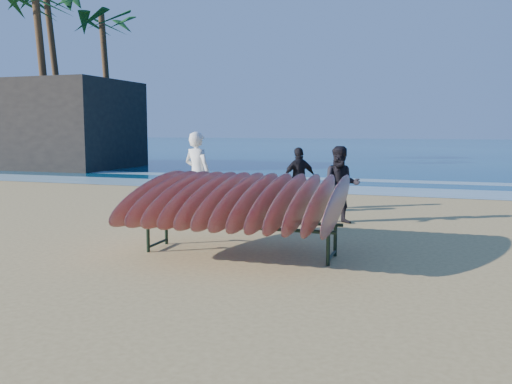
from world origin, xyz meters
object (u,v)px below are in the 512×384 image
Objects in this scene: person_white at (198,174)px; palm_mid at (105,26)px; person_dark_b at (299,178)px; palm_right at (53,3)px; surfboard_rack at (240,200)px; building at (37,125)px; palm_left at (40,4)px; person_dark_a at (341,185)px.

palm_mid is (-13.90, 17.08, 7.09)m from person_white.
palm_right reaches higher than person_dark_b.
person_dark_b is at bearing 92.20° from surfboard_rack.
building is (-14.70, 11.85, 1.23)m from person_white.
palm_mid is 3.07m from palm_right.
palm_right is at bearing 133.45° from surfboard_rack.
surfboard_rack is at bearing 140.99° from person_white.
palm_mid is at bearing 127.11° from surfboard_rack.
person_dark_a is at bearing -33.42° from palm_left.
building is 1.10× the size of palm_mid.
person_dark_b is 0.17× the size of palm_left.
person_white is at bearing -1.01° from person_dark_b.
palm_right is at bearing 129.68° from person_dark_a.
palm_left reaches higher than person_dark_b.
person_white is 0.22× the size of palm_mid.
palm_left reaches higher than building.
palm_right is (-17.97, 13.41, 8.36)m from person_dark_b.
person_dark_b is at bearing -123.03° from person_white.
palm_right reaches higher than person_dark_a.
palm_mid reaches higher than person_dark_b.
surfboard_rack is 1.67× the size of person_white.
person_dark_b is at bearing 116.24° from person_dark_a.
person_dark_a is at bearing -163.27° from person_white.
building reaches higher than person_white.
palm_right is (-2.09, -1.98, 1.08)m from palm_mid.
building is at bearing 134.39° from person_dark_a.
person_dark_b is 0.15× the size of palm_right.
palm_left is (-15.84, 14.48, 7.19)m from surfboard_rack.
person_dark_a is 0.18× the size of palm_left.
palm_right reaches higher than building.
person_dark_b is 0.17× the size of palm_mid.
palm_right is at bearing 121.64° from palm_left.
person_dark_a is 25.87m from palm_right.
person_white is at bearing -38.88° from building.
person_dark_a is (1.03, 3.34, -0.06)m from surfboard_rack.
palm_right reaches higher than palm_left.
person_white reaches higher than person_dark_a.
person_white is 1.25× the size of person_dark_b.
building reaches higher than person_dark_a.
palm_left reaches higher than person_white.
building is (-16.99, 15.17, 1.32)m from surfboard_rack.
palm_left is at bearing 134.26° from person_dark_a.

